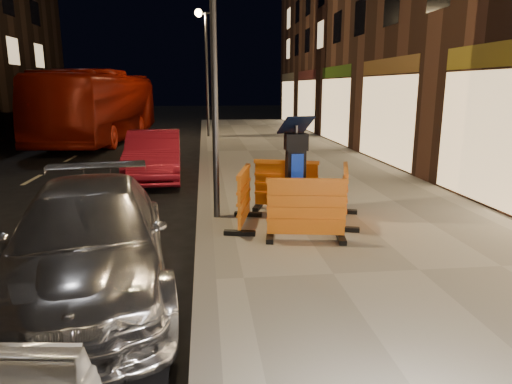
{
  "coord_description": "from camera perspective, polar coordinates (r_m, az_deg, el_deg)",
  "views": [
    {
      "loc": [
        0.04,
        -5.7,
        2.67
      ],
      "look_at": [
        0.8,
        1.0,
        1.1
      ],
      "focal_mm": 32.0,
      "sensor_mm": 36.0,
      "label": 1
    }
  ],
  "objects": [
    {
      "name": "kerb",
      "position": [
        6.26,
        -6.39,
        -11.46
      ],
      "size": [
        0.3,
        60.0,
        0.15
      ],
      "primitive_type": "cube",
      "color": "slate",
      "rests_on": "ground"
    },
    {
      "name": "barrier_back",
      "position": [
        9.4,
        3.77,
        0.83
      ],
      "size": [
        1.46,
        0.94,
        1.05
      ],
      "primitive_type": "cube",
      "rotation": [
        0.0,
        0.0,
        -0.31
      ],
      "color": "orange",
      "rests_on": "sidewalk"
    },
    {
      "name": "car_red",
      "position": [
        13.78,
        -12.46,
        1.61
      ],
      "size": [
        1.7,
        4.34,
        1.41
      ],
      "primitive_type": "imported",
      "rotation": [
        0.0,
        0.0,
        0.05
      ],
      "color": "#AB182D",
      "rests_on": "ground"
    },
    {
      "name": "sidewalk",
      "position": [
        6.92,
        19.68,
        -9.71
      ],
      "size": [
        6.0,
        60.0,
        0.15
      ],
      "primitive_type": "cube",
      "color": "gray",
      "rests_on": "ground"
    },
    {
      "name": "parking_kiosk",
      "position": [
        8.41,
        4.95,
        2.24
      ],
      "size": [
        0.73,
        0.73,
        1.89
      ],
      "primitive_type": "cube",
      "rotation": [
        0.0,
        0.0,
        -0.26
      ],
      "color": "black",
      "rests_on": "sidewalk"
    },
    {
      "name": "street_lamp_mid",
      "position": [
        8.72,
        -5.29,
        16.21
      ],
      "size": [
        0.12,
        0.12,
        6.0
      ],
      "primitive_type": "cylinder",
      "color": "#3F3F44",
      "rests_on": "sidewalk"
    },
    {
      "name": "street_lamp_far",
      "position": [
        23.71,
        -6.13,
        14.18
      ],
      "size": [
        0.12,
        0.12,
        6.0
      ],
      "primitive_type": "cylinder",
      "color": "#3F3F44",
      "rests_on": "sidewalk"
    },
    {
      "name": "barrier_front",
      "position": [
        7.59,
        6.29,
        -2.2
      ],
      "size": [
        1.42,
        0.77,
        1.05
      ],
      "primitive_type": "cube",
      "rotation": [
        0.0,
        0.0,
        -0.17
      ],
      "color": "orange",
      "rests_on": "sidewalk"
    },
    {
      "name": "bus_doubledecker",
      "position": [
        24.15,
        -18.45,
        6.07
      ],
      "size": [
        3.79,
        12.39,
        3.4
      ],
      "primitive_type": "imported",
      "rotation": [
        0.0,
        0.0,
        -0.08
      ],
      "color": "#981407",
      "rests_on": "ground"
    },
    {
      "name": "ground_plane",
      "position": [
        6.29,
        -6.37,
        -12.08
      ],
      "size": [
        120.0,
        120.0,
        0.0
      ],
      "primitive_type": "plane",
      "color": "black",
      "rests_on": "ground"
    },
    {
      "name": "barrier_kerbside",
      "position": [
        8.36,
        -1.51,
        -0.69
      ],
      "size": [
        0.84,
        1.44,
        1.05
      ],
      "primitive_type": "cube",
      "rotation": [
        0.0,
        0.0,
        1.35
      ],
      "color": "orange",
      "rests_on": "sidewalk"
    },
    {
      "name": "car_silver",
      "position": [
        6.65,
        -19.69,
        -11.37
      ],
      "size": [
        2.69,
        5.1,
        1.41
      ],
      "primitive_type": "imported",
      "rotation": [
        0.0,
        0.0,
        0.15
      ],
      "color": "#B8B8BD",
      "rests_on": "ground"
    },
    {
      "name": "barrier_bldgside",
      "position": [
        8.73,
        11.02,
        -0.35
      ],
      "size": [
        0.92,
        1.45,
        1.05
      ],
      "primitive_type": "cube",
      "rotation": [
        0.0,
        0.0,
        1.28
      ],
      "color": "orange",
      "rests_on": "sidewalk"
    }
  ]
}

